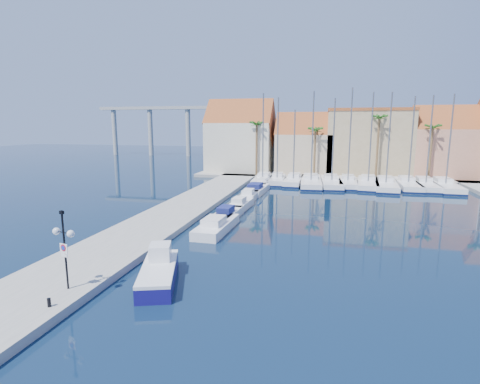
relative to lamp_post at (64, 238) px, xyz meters
name	(u,v)px	position (x,y,z in m)	size (l,w,h in m)	color
ground	(227,268)	(7.32, 6.12, -3.38)	(260.00, 260.00, 0.00)	black
quay_west	(178,211)	(-1.68, 19.62, -3.13)	(6.00, 77.00, 0.50)	gray
shore_north	(348,174)	(17.32, 54.12, -3.13)	(54.00, 16.00, 0.50)	gray
lamp_post	(64,238)	(0.00, 0.00, 0.00)	(1.46, 0.64, 4.38)	black
bollard	(49,302)	(0.46, -1.99, -2.66)	(0.18, 0.18, 0.44)	black
fishing_boat	(159,271)	(3.92, 3.05, -2.71)	(3.67, 6.07, 2.02)	navy
motorboat_west_0	(216,226)	(4.15, 14.12, -2.87)	(2.48, 7.11, 1.40)	white
motorboat_west_1	(227,214)	(3.98, 18.50, -2.87)	(2.10, 5.80, 1.40)	white
motorboat_west_2	(240,204)	(4.20, 23.23, -2.87)	(2.04, 5.52, 1.40)	white
motorboat_west_3	(249,195)	(4.09, 28.63, -2.87)	(1.79, 5.35, 1.40)	white
motorboat_west_4	(256,189)	(4.09, 33.42, -2.87)	(2.67, 7.45, 1.40)	white
motorboat_west_5	(264,183)	(4.23, 38.68, -2.87)	(1.93, 5.28, 1.40)	white
sailboat_0	(263,180)	(3.59, 41.84, -2.76)	(2.79, 9.64, 13.95)	white
sailboat_1	(277,179)	(5.79, 42.43, -2.75)	(2.84, 8.85, 13.34)	white
sailboat_2	(294,180)	(8.42, 42.27, -2.80)	(2.65, 9.45, 11.49)	white
sailboat_3	(311,182)	(11.12, 41.57, -2.80)	(3.72, 11.72, 14.09)	white
sailboat_4	(331,182)	(14.19, 41.74, -2.80)	(3.55, 11.12, 13.04)	white
sailboat_5	(348,182)	(16.62, 42.16, -2.76)	(2.89, 9.92, 14.54)	white
sailboat_6	(368,183)	(19.57, 42.10, -2.79)	(3.77, 11.24, 13.87)	white
sailboat_7	(385,184)	(21.96, 41.42, -2.80)	(3.84, 11.65, 13.75)	white
sailboat_8	(407,184)	(25.15, 42.36, -2.79)	(3.04, 10.78, 13.21)	white
sailboat_9	(425,185)	(27.52, 42.35, -2.79)	(3.07, 10.47, 13.32)	white
sailboat_10	(444,186)	(30.05, 42.13, -2.80)	(3.00, 10.97, 13.43)	white
building_0	(241,139)	(-2.68, 53.12, 3.15)	(12.30, 9.00, 13.50)	beige
building_1	(305,146)	(9.32, 53.12, 1.92)	(10.30, 8.00, 11.00)	tan
building_2	(368,142)	(20.32, 54.12, 2.88)	(14.20, 10.20, 11.50)	tan
building_3	(443,145)	(32.32, 53.12, 2.48)	(10.30, 8.00, 12.00)	tan
palm_0	(257,126)	(1.32, 48.12, 5.70)	(2.60, 2.60, 10.15)	brown
palm_1	(315,131)	(11.32, 48.12, 4.76)	(2.60, 2.60, 9.15)	brown
palm_2	(379,120)	(21.32, 48.12, 6.64)	(2.60, 2.60, 11.15)	brown
palm_3	(433,129)	(29.32, 48.12, 5.23)	(2.60, 2.60, 9.65)	brown
viaduct	(172,121)	(-31.75, 88.12, 6.87)	(48.00, 2.20, 14.45)	#9E9E99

